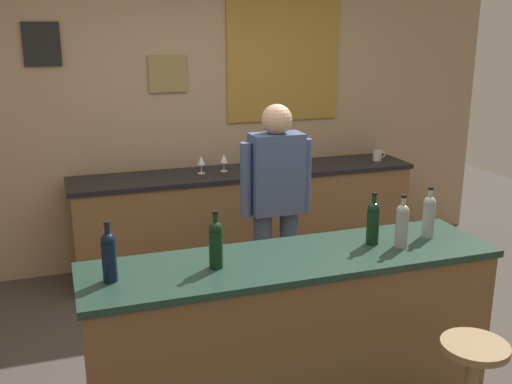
# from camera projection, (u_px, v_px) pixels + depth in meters

# --- Properties ---
(ground_plane) EXTENTS (10.00, 10.00, 0.00)m
(ground_plane) POSITION_uv_depth(u_px,v_px,m) (267.00, 368.00, 3.81)
(ground_plane) COLOR #423D38
(back_wall) EXTENTS (6.00, 0.09, 2.80)m
(back_wall) POSITION_uv_depth(u_px,v_px,m) (192.00, 108.00, 5.28)
(back_wall) COLOR tan
(back_wall) RESTS_ON ground_plane
(bar_counter) EXTENTS (2.28, 0.60, 0.92)m
(bar_counter) POSITION_uv_depth(u_px,v_px,m) (292.00, 333.00, 3.32)
(bar_counter) COLOR brown
(bar_counter) RESTS_ON ground_plane
(side_counter) EXTENTS (3.05, 0.56, 0.90)m
(side_counter) POSITION_uv_depth(u_px,v_px,m) (246.00, 219.00, 5.32)
(side_counter) COLOR brown
(side_counter) RESTS_ON ground_plane
(bartender) EXTENTS (0.52, 0.21, 1.62)m
(bartender) POSITION_uv_depth(u_px,v_px,m) (276.00, 202.00, 4.14)
(bartender) COLOR #384766
(bartender) RESTS_ON ground_plane
(bar_stool) EXTENTS (0.32, 0.32, 0.68)m
(bar_stool) POSITION_uv_depth(u_px,v_px,m) (471.00, 384.00, 2.84)
(bar_stool) COLOR olive
(bar_stool) RESTS_ON ground_plane
(wine_bottle_a) EXTENTS (0.07, 0.07, 0.31)m
(wine_bottle_a) POSITION_uv_depth(u_px,v_px,m) (109.00, 255.00, 2.85)
(wine_bottle_a) COLOR black
(wine_bottle_a) RESTS_ON bar_counter
(wine_bottle_b) EXTENTS (0.07, 0.07, 0.31)m
(wine_bottle_b) POSITION_uv_depth(u_px,v_px,m) (216.00, 243.00, 3.02)
(wine_bottle_b) COLOR black
(wine_bottle_b) RESTS_ON bar_counter
(wine_bottle_c) EXTENTS (0.07, 0.07, 0.31)m
(wine_bottle_c) POSITION_uv_depth(u_px,v_px,m) (373.00, 221.00, 3.35)
(wine_bottle_c) COLOR black
(wine_bottle_c) RESTS_ON bar_counter
(wine_bottle_d) EXTENTS (0.07, 0.07, 0.31)m
(wine_bottle_d) POSITION_uv_depth(u_px,v_px,m) (402.00, 224.00, 3.30)
(wine_bottle_d) COLOR #999E99
(wine_bottle_d) RESTS_ON bar_counter
(wine_bottle_e) EXTENTS (0.07, 0.07, 0.31)m
(wine_bottle_e) POSITION_uv_depth(u_px,v_px,m) (429.00, 215.00, 3.46)
(wine_bottle_e) COLOR #999E99
(wine_bottle_e) RESTS_ON bar_counter
(wine_glass_a) EXTENTS (0.07, 0.07, 0.16)m
(wine_glass_a) POSITION_uv_depth(u_px,v_px,m) (201.00, 161.00, 5.05)
(wine_glass_a) COLOR silver
(wine_glass_a) RESTS_ON side_counter
(wine_glass_b) EXTENTS (0.07, 0.07, 0.16)m
(wine_glass_b) POSITION_uv_depth(u_px,v_px,m) (224.00, 159.00, 5.13)
(wine_glass_b) COLOR silver
(wine_glass_b) RESTS_ON side_counter
(wine_glass_c) EXTENTS (0.07, 0.07, 0.16)m
(wine_glass_c) POSITION_uv_depth(u_px,v_px,m) (248.00, 158.00, 5.16)
(wine_glass_c) COLOR silver
(wine_glass_c) RESTS_ON side_counter
(coffee_mug) EXTENTS (0.12, 0.08, 0.09)m
(coffee_mug) POSITION_uv_depth(u_px,v_px,m) (378.00, 155.00, 5.57)
(coffee_mug) COLOR silver
(coffee_mug) RESTS_ON side_counter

